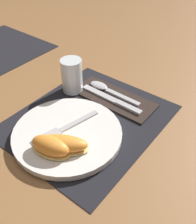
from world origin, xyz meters
TOP-DOWN VIEW (x-y plane):
  - ground_plane at (0.00, 0.00)m, footprint 3.00×3.00m
  - placemat at (0.00, 0.00)m, footprint 0.42×0.35m
  - plate at (-0.08, 0.00)m, footprint 0.27×0.27m
  - juice_glass at (0.07, 0.12)m, footprint 0.06×0.06m
  - napkin at (0.12, 0.00)m, footprint 0.10×0.25m
  - knife at (0.10, -0.01)m, footprint 0.02×0.21m
  - spoon at (0.13, 0.04)m, footprint 0.04×0.18m
  - fork at (-0.09, 0.01)m, footprint 0.19×0.06m
  - citrus_wedge_0 at (-0.15, -0.02)m, footprint 0.07×0.11m
  - citrus_wedge_1 at (-0.13, -0.03)m, footprint 0.11×0.14m

SIDE VIEW (x-z plane):
  - ground_plane at x=0.00m, z-range 0.00..0.00m
  - placemat at x=0.00m, z-range 0.00..0.00m
  - napkin at x=0.12m, z-range 0.00..0.01m
  - knife at x=0.10m, z-range 0.01..0.01m
  - spoon at x=0.13m, z-range 0.01..0.02m
  - plate at x=-0.08m, z-range 0.00..0.02m
  - fork at x=-0.09m, z-range 0.02..0.02m
  - citrus_wedge_1 at x=-0.13m, z-range 0.02..0.05m
  - citrus_wedge_0 at x=-0.15m, z-range 0.02..0.06m
  - juice_glass at x=0.07m, z-range 0.00..0.10m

